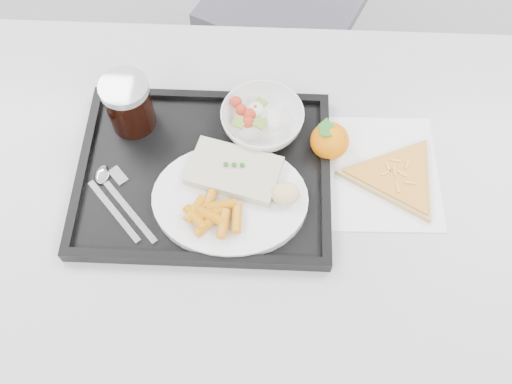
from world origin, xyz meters
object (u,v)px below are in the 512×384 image
at_px(salad_bowl, 262,120).
at_px(cola_glass, 129,104).
at_px(tray, 204,174).
at_px(dinner_plate, 230,200).
at_px(table, 255,210).
at_px(tangerine, 330,141).
at_px(pizza_slice, 397,177).

relative_size(salad_bowl, cola_glass, 1.41).
relative_size(tray, cola_glass, 4.17).
relative_size(dinner_plate, cola_glass, 2.50).
distance_m(table, cola_glass, 0.30).
xyz_separation_m(table, cola_glass, (-0.23, 0.14, 0.14)).
xyz_separation_m(dinner_plate, tangerine, (0.17, 0.12, 0.01)).
relative_size(table, dinner_plate, 4.44).
bearing_deg(cola_glass, dinner_plate, -40.34).
distance_m(table, tangerine, 0.19).
height_order(dinner_plate, tangerine, tangerine).
relative_size(tangerine, pizza_slice, 0.39).
bearing_deg(cola_glass, pizza_slice, -11.32).
relative_size(dinner_plate, tangerine, 2.95).
bearing_deg(tangerine, salad_bowl, 162.87).
relative_size(table, cola_glass, 11.11).
height_order(table, cola_glass, cola_glass).
relative_size(table, tray, 2.67).
bearing_deg(tangerine, table, -144.15).
xyz_separation_m(salad_bowl, pizza_slice, (0.25, -0.09, -0.03)).
distance_m(cola_glass, pizza_slice, 0.50).
distance_m(table, pizza_slice, 0.27).
distance_m(table, salad_bowl, 0.17).
bearing_deg(salad_bowl, dinner_plate, -107.33).
bearing_deg(dinner_plate, salad_bowl, 72.67).
bearing_deg(cola_glass, table, -30.07).
bearing_deg(tray, dinner_plate, -48.78).
xyz_separation_m(tray, pizza_slice, (0.35, 0.01, 0.00)).
height_order(dinner_plate, salad_bowl, salad_bowl).
relative_size(dinner_plate, pizza_slice, 1.15).
bearing_deg(dinner_plate, pizza_slice, 12.37).
height_order(tray, salad_bowl, salad_bowl).
height_order(dinner_plate, cola_glass, cola_glass).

